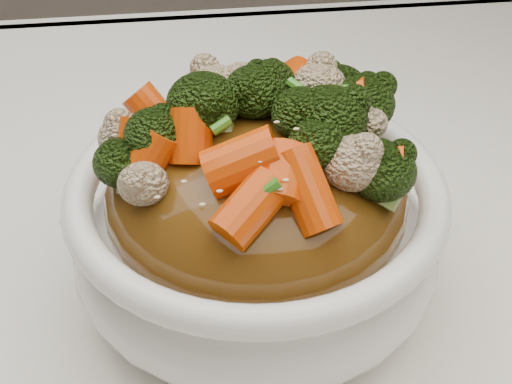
{
  "coord_description": "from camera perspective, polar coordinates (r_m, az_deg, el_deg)",
  "views": [
    {
      "loc": [
        -0.06,
        -0.35,
        1.11
      ],
      "look_at": [
        -0.01,
        0.0,
        0.83
      ],
      "focal_mm": 55.0,
      "sensor_mm": 36.0,
      "label": 1
    }
  ],
  "objects": [
    {
      "name": "cauliflower",
      "position": [
        0.42,
        -0.0,
        6.17
      ],
      "size": [
        0.21,
        0.21,
        0.04
      ],
      "primitive_type": null,
      "rotation": [
        0.0,
        0.0,
        -0.26
      ],
      "color": "#D1B88F",
      "rests_on": "sauce_base"
    },
    {
      "name": "sesame_seeds",
      "position": [
        0.42,
        -0.0,
        6.65
      ],
      "size": [
        0.19,
        0.19,
        0.01
      ],
      "primitive_type": null,
      "rotation": [
        0.0,
        0.0,
        -0.26
      ],
      "color": "beige",
      "rests_on": "sauce_base"
    },
    {
      "name": "bowl",
      "position": [
        0.47,
        -0.0,
        -3.15
      ],
      "size": [
        0.27,
        0.27,
        0.09
      ],
      "primitive_type": null,
      "rotation": [
        0.0,
        0.0,
        -0.26
      ],
      "color": "white",
      "rests_on": "tablecloth"
    },
    {
      "name": "sauce_base",
      "position": [
        0.45,
        -0.0,
        -0.3
      ],
      "size": [
        0.21,
        0.21,
        0.1
      ],
      "primitive_type": "ellipsoid",
      "rotation": [
        0.0,
        0.0,
        -0.26
      ],
      "color": "#55340E",
      "rests_on": "bowl"
    },
    {
      "name": "carrots",
      "position": [
        0.42,
        -0.0,
        6.53
      ],
      "size": [
        0.21,
        0.21,
        0.05
      ],
      "primitive_type": null,
      "rotation": [
        0.0,
        0.0,
        -0.26
      ],
      "color": "#D94607",
      "rests_on": "sauce_base"
    },
    {
      "name": "tablecloth",
      "position": [
        0.52,
        1.45,
        -8.5
      ],
      "size": [
        1.2,
        0.8,
        0.04
      ],
      "primitive_type": "cube",
      "color": "white",
      "rests_on": "dining_table"
    },
    {
      "name": "broccoli",
      "position": [
        0.42,
        -0.0,
        6.41
      ],
      "size": [
        0.21,
        0.21,
        0.04
      ],
      "primitive_type": null,
      "rotation": [
        0.0,
        0.0,
        -0.26
      ],
      "color": "black",
      "rests_on": "sauce_base"
    },
    {
      "name": "scallions",
      "position": [
        0.42,
        -0.0,
        6.65
      ],
      "size": [
        0.16,
        0.16,
        0.02
      ],
      "primitive_type": null,
      "rotation": [
        0.0,
        0.0,
        -0.26
      ],
      "color": "#33781B",
      "rests_on": "sauce_base"
    }
  ]
}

